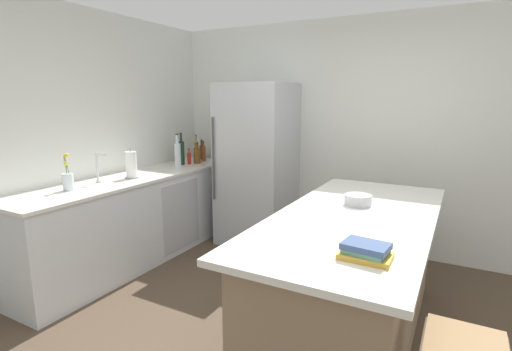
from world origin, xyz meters
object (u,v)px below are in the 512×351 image
Objects in this scene: olive_oil_bottle at (196,151)px; whiskey_bottle at (197,155)px; paper_towel_roll at (131,165)px; syrup_bottle at (202,152)px; hot_sauce_bottle at (189,158)px; flower_vase at (68,180)px; cookbook_stack at (366,251)px; mixing_bowl at (358,200)px; vinegar_bottle at (204,153)px; refrigerator at (257,165)px; sink_faucet at (98,167)px; soda_bottle at (178,153)px; wine_bottle at (181,152)px; kitchen_island at (352,276)px.

whiskey_bottle is at bearing -49.65° from olive_oil_bottle.
olive_oil_bottle is at bearing 92.68° from paper_towel_roll.
hot_sauce_bottle is (0.09, -0.38, -0.03)m from syrup_bottle.
paper_towel_roll is (0.08, 0.66, 0.04)m from flower_vase.
cookbook_stack reaches higher than mixing_bowl.
vinegar_bottle is at bearing 140.06° from cookbook_stack.
mixing_bowl is (2.29, 0.07, -0.09)m from paper_towel_roll.
olive_oil_bottle is (-0.87, -0.03, 0.11)m from refrigerator.
paper_towel_roll is 1.59× the size of hot_sauce_bottle.
sink_faucet is 1.11m from soda_bottle.
vinegar_bottle is at bearing 152.85° from mixing_bowl.
refrigerator is 7.39× the size of cookbook_stack.
soda_bottle is (0.00, -0.37, 0.02)m from olive_oil_bottle.
wine_bottle is at bearing -94.19° from olive_oil_bottle.
paper_towel_roll reaches higher than sink_faucet.
refrigerator is 9.25× the size of mixing_bowl.
wine_bottle is at bearing -100.86° from vinegar_bottle.
sink_faucet is 2.74m from cookbook_stack.
refrigerator is at bearing 1.89° from olive_oil_bottle.
wine_bottle reaches higher than vinegar_bottle.
syrup_bottle is at bearing 170.08° from refrigerator.
cookbook_stack is at bearing -40.10° from syrup_bottle.
hot_sauce_bottle is 0.96× the size of mixing_bowl.
sink_faucet is 0.87× the size of olive_oil_bottle.
soda_bottle is 2.46m from mixing_bowl.
flower_vase is 1.31× the size of whiskey_bottle.
vinegar_bottle is 0.11m from olive_oil_bottle.
soda_bottle reaches higher than kitchen_island.
soda_bottle is at bearing 147.07° from cookbook_stack.
soda_bottle is 1.51× the size of cookbook_stack.
syrup_bottle is at bearing 103.28° from hot_sauce_bottle.
cookbook_stack is (2.68, -0.59, -0.11)m from sink_faucet.
mixing_bowl is (1.48, -1.12, 0.02)m from refrigerator.
mixing_bowl is at bearing -37.13° from refrigerator.
olive_oil_bottle is at bearing 100.11° from hot_sauce_bottle.
olive_oil_bottle reaches higher than flower_vase.
hot_sauce_bottle is at bearing 153.96° from kitchen_island.
syrup_bottle is at bearing 115.92° from whiskey_bottle.
olive_oil_bottle is 1.76× the size of hot_sauce_bottle.
sink_faucet is at bearing -95.53° from whiskey_bottle.
sink_faucet is at bearing -91.33° from wine_bottle.
kitchen_island is 2.68m from hot_sauce_bottle.
cookbook_stack is (2.59, -1.88, -0.03)m from hot_sauce_bottle.
refrigerator is 6.33× the size of sink_faucet.
olive_oil_bottle is at bearing 141.78° from cookbook_stack.
soda_bottle reaches higher than vinegar_bottle.
whiskey_bottle is at bearing 156.39° from mixing_bowl.
whiskey_bottle is (-0.79, -0.13, 0.07)m from refrigerator.
wine_bottle is at bearing 102.42° from soda_bottle.
kitchen_island is 6.81× the size of flower_vase.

